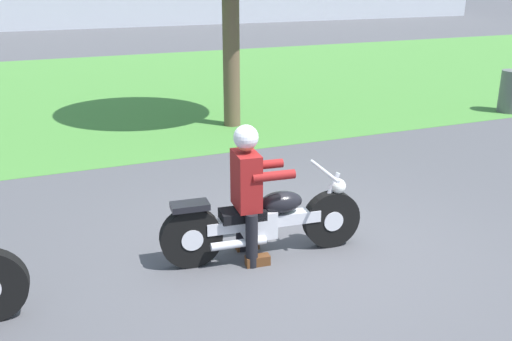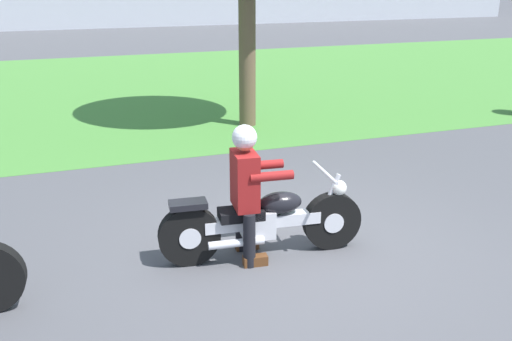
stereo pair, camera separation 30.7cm
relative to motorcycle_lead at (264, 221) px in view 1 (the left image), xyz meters
name	(u,v)px [view 1 (the left image)]	position (x,y,z in m)	size (l,w,h in m)	color
ground	(303,253)	(0.38, -0.12, -0.38)	(120.00, 120.00, 0.00)	#4C4C51
grass_verge	(128,88)	(0.38, 9.41, -0.37)	(60.00, 12.00, 0.01)	#478438
motorcycle_lead	(264,221)	(0.00, 0.00, 0.00)	(2.08, 0.66, 0.86)	black
rider_lead	(248,183)	(-0.17, 0.02, 0.43)	(0.58, 0.49, 1.38)	black
trash_can	(512,91)	(7.19, 3.81, 0.05)	(0.50, 0.50, 0.85)	#595E5B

